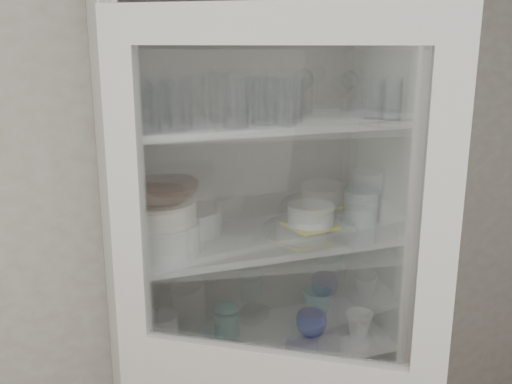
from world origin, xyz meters
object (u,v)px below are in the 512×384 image
object	(u,v)px
white_ramekin	(311,214)
teal_jar	(227,322)
goblet_0	(142,96)
yellow_trivet	(310,225)
cream_bowl	(160,212)
mug_blue	(311,324)
goblet_2	(303,89)
grey_bowl_stack	(361,206)
glass_platter	(310,229)
measuring_cups	(232,350)
plate_stack_front	(161,237)
mug_white	(358,324)
pantry_cabinet	(250,311)
goblet_3	(349,89)
plate_stack_back	(190,220)
mug_teal	(317,304)
terracotta_bowl	(159,192)
goblet_1	(212,92)
white_canister	(161,334)

from	to	relation	value
white_ramekin	teal_jar	xyz separation A→B (m)	(-0.28, 0.09, -0.41)
goblet_0	yellow_trivet	world-z (taller)	goblet_0
cream_bowl	mug_blue	xyz separation A→B (m)	(0.54, 0.01, -0.49)
goblet_2	grey_bowl_stack	world-z (taller)	goblet_2
glass_platter	teal_jar	bearing A→B (deg)	161.40
measuring_cups	plate_stack_front	bearing A→B (deg)	174.77
grey_bowl_stack	mug_blue	size ratio (longest dim) A/B	1.14
plate_stack_front	measuring_cups	world-z (taller)	plate_stack_front
goblet_2	mug_white	world-z (taller)	goblet_2
goblet_2	pantry_cabinet	bearing A→B (deg)	-165.79
grey_bowl_stack	teal_jar	bearing A→B (deg)	173.65
goblet_3	yellow_trivet	world-z (taller)	goblet_3
glass_platter	goblet_3	bearing A→B (deg)	35.95
goblet_2	measuring_cups	xyz separation A→B (m)	(-0.34, -0.20, -0.87)
plate_stack_back	cream_bowl	world-z (taller)	cream_bowl
grey_bowl_stack	mug_teal	bearing A→B (deg)	149.36
goblet_0	plate_stack_back	xyz separation A→B (m)	(0.15, 0.02, -0.44)
goblet_3	terracotta_bowl	size ratio (longest dim) A/B	0.65
pantry_cabinet	terracotta_bowl	world-z (taller)	pantry_cabinet
yellow_trivet	white_ramekin	distance (m)	0.04
goblet_3	mug_white	bearing A→B (deg)	-102.74
grey_bowl_stack	mug_teal	world-z (taller)	grey_bowl_stack
terracotta_bowl	mug_white	size ratio (longest dim) A/B	2.39
glass_platter	yellow_trivet	bearing A→B (deg)	0.00
goblet_3	yellow_trivet	xyz separation A→B (m)	(-0.22, -0.16, -0.45)
pantry_cabinet	goblet_0	distance (m)	0.88
pantry_cabinet	mug_teal	bearing A→B (deg)	1.96
goblet_0	mug_blue	world-z (taller)	goblet_0
goblet_1	mug_teal	xyz separation A→B (m)	(0.40, -0.03, -0.83)
goblet_0	cream_bowl	world-z (taller)	goblet_0
yellow_trivet	teal_jar	size ratio (longest dim) A/B	1.39
mug_white	goblet_0	bearing A→B (deg)	157.53
goblet_1	yellow_trivet	xyz separation A→B (m)	(0.31, -0.15, -0.46)
goblet_1	cream_bowl	world-z (taller)	goblet_1
plate_stack_back	mug_white	world-z (taller)	plate_stack_back
pantry_cabinet	grey_bowl_stack	bearing A→B (deg)	-9.19
goblet_1	glass_platter	size ratio (longest dim) A/B	0.50
grey_bowl_stack	goblet_1	bearing A→B (deg)	168.38
terracotta_bowl	teal_jar	xyz separation A→B (m)	(0.25, 0.11, -0.54)
plate_stack_back	terracotta_bowl	size ratio (longest dim) A/B	0.94
plate_stack_front	white_ramekin	bearing A→B (deg)	1.97
pantry_cabinet	goblet_0	size ratio (longest dim) A/B	12.95
mug_blue	white_canister	bearing A→B (deg)	156.79
goblet_3	mug_teal	bearing A→B (deg)	-160.09
cream_bowl	white_canister	distance (m)	0.47
goblet_0	white_ramekin	world-z (taller)	goblet_0
goblet_0	pantry_cabinet	bearing A→B (deg)	-2.62
glass_platter	teal_jar	xyz separation A→B (m)	(-0.28, 0.09, -0.35)
white_canister	goblet_3	bearing A→B (deg)	7.86
yellow_trivet	mug_white	distance (m)	0.42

